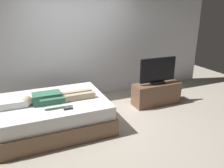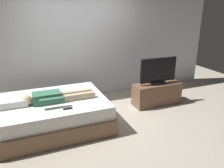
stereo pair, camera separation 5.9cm
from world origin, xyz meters
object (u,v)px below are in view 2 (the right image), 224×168
object	(u,v)px
remote	(68,109)
tv_stand	(157,94)
pillow	(12,102)
bed	(54,113)
tv	(158,71)
person	(54,97)

from	to	relation	value
remote	tv_stand	distance (m)	2.28
pillow	remote	xyz separation A→B (m)	(0.84, -0.50, -0.05)
bed	tv	bearing A→B (deg)	3.70
remote	tv_stand	world-z (taller)	remote
person	tv	bearing A→B (deg)	6.05
person	tv_stand	size ratio (longest dim) A/B	1.15
bed	pillow	size ratio (longest dim) A/B	4.09
person	remote	bearing A→B (deg)	-69.53
pillow	person	size ratio (longest dim) A/B	0.38
person	tv	distance (m)	2.33
tv	remote	bearing A→B (deg)	-163.26
bed	remote	distance (m)	0.60
pillow	tv_stand	xyz separation A→B (m)	(3.00, 0.15, -0.35)
pillow	tv	size ratio (longest dim) A/B	0.55
bed	pillow	distance (m)	0.74
pillow	tv	world-z (taller)	tv
bed	tv_stand	bearing A→B (deg)	3.70
bed	remote	world-z (taller)	remote
remote	tv	xyz separation A→B (m)	(2.16, 0.65, 0.24)
bed	remote	size ratio (longest dim) A/B	13.09
pillow	remote	world-z (taller)	pillow
remote	tv_stand	bearing A→B (deg)	16.74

